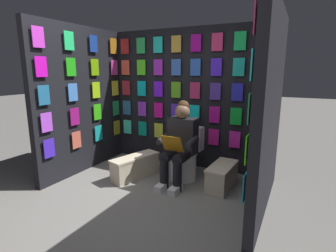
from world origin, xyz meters
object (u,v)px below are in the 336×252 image
person_reading (179,143)px  comic_longbox_far (135,167)px  toilet (186,157)px  comic_longbox_near (222,176)px

person_reading → comic_longbox_far: 0.81m
toilet → comic_longbox_far: toilet is taller
toilet → person_reading: person_reading is taller
toilet → comic_longbox_near: size_ratio=1.18×
person_reading → comic_longbox_far: (0.67, 0.13, -0.43)m
comic_longbox_near → comic_longbox_far: comic_longbox_far is taller
person_reading → comic_longbox_near: person_reading is taller
toilet → person_reading: 0.35m
toilet → comic_longbox_far: size_ratio=0.93×
toilet → comic_longbox_far: (0.68, 0.35, -0.16)m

